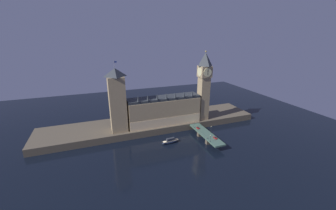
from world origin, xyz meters
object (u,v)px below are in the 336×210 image
object	(u,v)px
clock_tower	(204,84)
street_lamp_mid	(211,128)
car_southbound_lead	(215,138)
street_lamp_far	(194,123)
pedestrian_mid_walk	(213,134)
street_lamp_near	(210,138)
boat_upstream	(170,141)
pedestrian_near_rail	(207,138)
victoria_tower	(117,100)
car_northbound_lead	(198,128)

from	to	relation	value
clock_tower	street_lamp_mid	distance (m)	46.59
car_southbound_lead	street_lamp_far	world-z (taller)	street_lamp_far
pedestrian_mid_walk	street_lamp_near	world-z (taller)	street_lamp_near
street_lamp_far	boat_upstream	bearing A→B (deg)	-160.77
car_southbound_lead	boat_upstream	distance (m)	39.01
car_southbound_lead	pedestrian_near_rail	world-z (taller)	pedestrian_near_rail
pedestrian_near_rail	pedestrian_mid_walk	size ratio (longest dim) A/B	0.86
clock_tower	street_lamp_mid	world-z (taller)	clock_tower
clock_tower	pedestrian_near_rail	world-z (taller)	clock_tower
car_southbound_lead	street_lamp_mid	bearing A→B (deg)	76.58
victoria_tower	car_northbound_lead	bearing A→B (deg)	-17.13
pedestrian_near_rail	street_lamp_far	bearing A→B (deg)	90.95
victoria_tower	street_lamp_far	world-z (taller)	victoria_tower
car_southbound_lead	street_lamp_far	distance (m)	27.12
pedestrian_mid_walk	street_lamp_near	xyz separation A→B (m)	(-9.45, -10.50, 2.96)
street_lamp_near	street_lamp_mid	distance (m)	17.71
car_southbound_lead	pedestrian_mid_walk	distance (m)	7.30
street_lamp_mid	boat_upstream	distance (m)	39.09
clock_tower	pedestrian_mid_walk	world-z (taller)	clock_tower
street_lamp_near	boat_upstream	bearing A→B (deg)	144.91
street_lamp_mid	boat_upstream	bearing A→B (deg)	172.55
victoria_tower	street_lamp_far	distance (m)	74.87
pedestrian_near_rail	pedestrian_mid_walk	world-z (taller)	pedestrian_mid_walk
car_northbound_lead	pedestrian_mid_walk	world-z (taller)	pedestrian_mid_walk
street_lamp_mid	victoria_tower	bearing A→B (deg)	156.69
car_northbound_lead	car_southbound_lead	world-z (taller)	car_northbound_lead
clock_tower	car_southbound_lead	world-z (taller)	clock_tower
pedestrian_near_rail	street_lamp_near	bearing A→B (deg)	-94.29
victoria_tower	car_northbound_lead	size ratio (longest dim) A/B	16.77
street_lamp_near	pedestrian_mid_walk	bearing A→B (deg)	48.02
pedestrian_mid_walk	street_lamp_mid	xyz separation A→B (m)	(0.40, 4.22, 3.14)
car_southbound_lead	street_lamp_far	xyz separation A→B (m)	(-7.19, 25.87, 3.81)
victoria_tower	street_lamp_far	bearing A→B (deg)	-15.48
victoria_tower	pedestrian_near_rail	xyz separation A→B (m)	(68.38, -42.93, -28.71)
victoria_tower	street_lamp_mid	xyz separation A→B (m)	(77.83, -33.54, -25.42)
boat_upstream	clock_tower	bearing A→B (deg)	29.75
pedestrian_mid_walk	boat_upstream	xyz separation A→B (m)	(-37.45, 9.17, -5.27)
pedestrian_near_rail	car_southbound_lead	bearing A→B (deg)	-14.54
car_southbound_lead	street_lamp_near	distance (m)	8.67
pedestrian_near_rail	boat_upstream	xyz separation A→B (m)	(-28.40, 14.34, -5.12)
street_lamp_mid	street_lamp_near	bearing A→B (deg)	-123.78
car_southbound_lead	street_lamp_mid	distance (m)	11.98
street_lamp_mid	clock_tower	bearing A→B (deg)	75.28
car_southbound_lead	pedestrian_near_rail	bearing A→B (deg)	165.46
car_northbound_lead	pedestrian_mid_walk	xyz separation A→B (m)	(6.79, -15.99, 0.30)
victoria_tower	pedestrian_near_rail	distance (m)	85.69
street_lamp_mid	pedestrian_near_rail	bearing A→B (deg)	-135.17
pedestrian_near_rail	clock_tower	bearing A→B (deg)	66.52
street_lamp_mid	pedestrian_mid_walk	bearing A→B (deg)	-95.42
pedestrian_mid_walk	street_lamp_far	distance (m)	21.45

